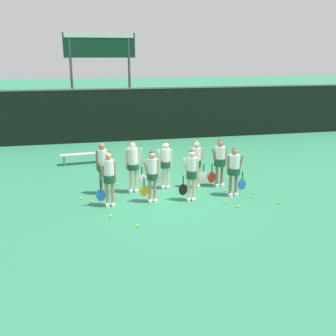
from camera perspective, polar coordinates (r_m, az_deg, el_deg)
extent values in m
plane|color=#2D7F56|center=(13.12, 0.05, -3.91)|extent=(140.00, 140.00, 0.00)
cube|color=black|center=(21.26, -5.19, 7.62)|extent=(60.00, 0.06, 2.76)
cube|color=slate|center=(21.10, -5.29, 11.44)|extent=(60.00, 0.08, 0.08)
cylinder|color=#515156|center=(22.75, -13.74, 11.45)|extent=(0.14, 0.14, 5.65)
cylinder|color=#515156|center=(22.91, -5.59, 11.86)|extent=(0.14, 0.14, 5.65)
cube|color=#0F3823|center=(22.72, -9.92, 17.15)|extent=(3.88, 0.12, 1.31)
cube|color=white|center=(22.67, -9.97, 18.47)|extent=(3.73, 0.02, 0.26)
cube|color=#B2B2B7|center=(17.13, -12.53, 1.97)|extent=(1.75, 0.54, 0.04)
cylinder|color=slate|center=(17.38, -10.23, 1.56)|extent=(0.06, 0.06, 0.40)
cylinder|color=slate|center=(17.14, -10.10, 1.36)|extent=(0.06, 0.06, 0.40)
cylinder|color=slate|center=(17.25, -14.87, 1.16)|extent=(0.06, 0.06, 0.40)
cylinder|color=slate|center=(17.00, -14.80, 0.95)|extent=(0.06, 0.06, 0.40)
cylinder|color=tan|center=(12.18, -8.03, -3.67)|extent=(0.10, 0.10, 0.80)
cylinder|color=tan|center=(12.17, -8.83, -3.72)|extent=(0.10, 0.10, 0.80)
cube|color=white|center=(12.27, -7.96, -5.28)|extent=(0.12, 0.24, 0.09)
cube|color=white|center=(12.27, -8.75, -5.32)|extent=(0.12, 0.24, 0.09)
cylinder|color=#194C33|center=(12.02, -8.52, -1.52)|extent=(0.35, 0.35, 0.24)
cylinder|color=white|center=(11.95, -8.57, -0.37)|extent=(0.31, 0.31, 0.67)
sphere|color=tan|center=(11.84, -8.66, 1.64)|extent=(0.20, 0.20, 0.20)
sphere|color=#D8B772|center=(11.85, -8.66, 1.78)|extent=(0.18, 0.18, 0.18)
cylinder|color=tan|center=(11.95, -9.50, -0.48)|extent=(0.21, 0.08, 0.64)
cylinder|color=tan|center=(11.96, -7.68, -0.39)|extent=(0.08, 0.08, 0.64)
cylinder|color=black|center=(12.05, -9.79, -2.41)|extent=(0.03, 0.03, 0.28)
ellipsoid|color=blue|center=(12.16, -9.71, -3.90)|extent=(0.29, 0.03, 0.39)
cylinder|color=tan|center=(12.40, -1.92, -3.20)|extent=(0.10, 0.10, 0.78)
cylinder|color=tan|center=(12.38, -2.65, -3.25)|extent=(0.10, 0.10, 0.78)
cube|color=white|center=(12.49, -1.88, -4.74)|extent=(0.11, 0.24, 0.09)
cube|color=white|center=(12.47, -2.60, -4.79)|extent=(0.11, 0.24, 0.09)
cylinder|color=#194C33|center=(12.25, -2.31, -1.20)|extent=(0.33, 0.33, 0.20)
cylinder|color=white|center=(12.17, -2.32, -0.09)|extent=(0.29, 0.29, 0.63)
sphere|color=tan|center=(12.06, -2.34, 1.83)|extent=(0.21, 0.21, 0.21)
sphere|color=black|center=(12.08, -2.36, 1.98)|extent=(0.19, 0.19, 0.19)
cylinder|color=tan|center=(12.15, -3.17, -0.21)|extent=(0.20, 0.08, 0.60)
cylinder|color=tan|center=(12.21, -1.52, -0.11)|extent=(0.08, 0.08, 0.60)
cylinder|color=black|center=(12.23, -3.50, -1.97)|extent=(0.03, 0.03, 0.26)
ellipsoid|color=orange|center=(12.33, -3.48, -3.33)|extent=(0.27, 0.03, 0.36)
cylinder|color=beige|center=(12.52, 3.77, -3.03)|extent=(0.10, 0.10, 0.78)
cylinder|color=beige|center=(12.51, 3.04, -3.03)|extent=(0.10, 0.10, 0.78)
cube|color=white|center=(12.61, 3.75, -4.56)|extent=(0.16, 0.26, 0.09)
cube|color=white|center=(12.60, 3.03, -4.57)|extent=(0.16, 0.26, 0.09)
cylinder|color=#194C33|center=(12.37, 3.44, -0.92)|extent=(0.33, 0.33, 0.26)
cylinder|color=white|center=(12.30, 3.46, 0.10)|extent=(0.29, 0.29, 0.64)
sphere|color=beige|center=(12.19, 3.49, 2.02)|extent=(0.21, 0.21, 0.21)
sphere|color=black|center=(12.20, 3.49, 2.17)|extent=(0.20, 0.20, 0.20)
cylinder|color=beige|center=(12.29, 2.60, 0.04)|extent=(0.21, 0.11, 0.61)
cylinder|color=beige|center=(12.32, 4.27, 0.04)|extent=(0.08, 0.08, 0.61)
cylinder|color=black|center=(12.38, 2.22, -1.74)|extent=(0.03, 0.03, 0.27)
ellipsoid|color=black|center=(12.49, 2.20, -3.16)|extent=(0.28, 0.03, 0.38)
cylinder|color=#8C664C|center=(13.16, 9.83, -2.33)|extent=(0.10, 0.10, 0.76)
cylinder|color=#8C664C|center=(13.09, 9.03, -2.39)|extent=(0.10, 0.10, 0.76)
cube|color=white|center=(13.24, 9.81, -3.76)|extent=(0.12, 0.24, 0.09)
cube|color=white|center=(13.17, 9.01, -3.81)|extent=(0.12, 0.24, 0.09)
cylinder|color=#194C33|center=(12.99, 9.52, -0.43)|extent=(0.41, 0.41, 0.22)
cylinder|color=white|center=(12.92, 9.57, 0.56)|extent=(0.35, 0.35, 0.63)
sphere|color=#8C664C|center=(12.82, 9.66, 2.34)|extent=(0.20, 0.20, 0.20)
sphere|color=#4C331E|center=(12.83, 9.63, 2.47)|extent=(0.18, 0.18, 0.18)
cylinder|color=#8C664C|center=(13.00, 10.47, 0.55)|extent=(0.20, 0.08, 0.60)
cylinder|color=#8C664C|center=(12.86, 8.70, 0.46)|extent=(0.08, 0.08, 0.60)
cylinder|color=black|center=(13.11, 10.74, -1.06)|extent=(0.03, 0.03, 0.26)
ellipsoid|color=blue|center=(13.21, 10.67, -2.36)|extent=(0.29, 0.03, 0.36)
cylinder|color=#8C664C|center=(13.25, -9.01, -2.01)|extent=(0.10, 0.10, 0.83)
cylinder|color=#8C664C|center=(13.27, -9.70, -2.01)|extent=(0.10, 0.10, 0.83)
cube|color=white|center=(13.34, -8.95, -3.56)|extent=(0.15, 0.26, 0.09)
cube|color=white|center=(13.36, -9.64, -3.56)|extent=(0.15, 0.26, 0.09)
cylinder|color=#194C33|center=(13.12, -9.45, 0.03)|extent=(0.34, 0.34, 0.22)
cylinder|color=white|center=(13.05, -9.50, 1.18)|extent=(0.29, 0.29, 0.70)
sphere|color=#8C664C|center=(12.94, -9.59, 3.10)|extent=(0.20, 0.20, 0.20)
sphere|color=olive|center=(12.95, -9.59, 3.23)|extent=(0.19, 0.19, 0.19)
cylinder|color=#8C664C|center=(13.03, -8.69, 1.13)|extent=(0.22, 0.12, 0.66)
cylinder|color=#8C664C|center=(13.08, -10.26, 1.12)|extent=(0.08, 0.08, 0.66)
cylinder|color=black|center=(13.11, -8.28, -0.62)|extent=(0.03, 0.03, 0.25)
ellipsoid|color=silver|center=(13.20, -8.23, -1.87)|extent=(0.28, 0.03, 0.35)
cylinder|color=beige|center=(13.29, -4.65, -1.78)|extent=(0.10, 0.10, 0.84)
cylinder|color=beige|center=(13.28, -5.47, -1.82)|extent=(0.10, 0.10, 0.84)
cube|color=white|center=(13.38, -4.61, -3.35)|extent=(0.12, 0.25, 0.09)
cube|color=white|center=(13.37, -5.42, -3.39)|extent=(0.12, 0.25, 0.09)
cylinder|color=#194C33|center=(13.14, -5.11, 0.22)|extent=(0.40, 0.40, 0.19)
cylinder|color=white|center=(13.07, -5.15, 1.41)|extent=(0.35, 0.35, 0.70)
sphere|color=beige|center=(12.96, -5.20, 3.36)|extent=(0.21, 0.21, 0.21)
sphere|color=#4C331E|center=(12.97, -5.20, 3.49)|extent=(0.19, 0.19, 0.19)
cylinder|color=beige|center=(13.09, -4.21, 1.40)|extent=(0.22, 0.09, 0.67)
cylinder|color=beige|center=(13.06, -6.03, 1.32)|extent=(0.08, 0.08, 0.67)
cylinder|color=black|center=(13.19, -3.82, -0.36)|extent=(0.03, 0.03, 0.26)
ellipsoid|color=silver|center=(13.28, -3.80, -1.63)|extent=(0.29, 0.03, 0.36)
cylinder|color=beige|center=(13.64, -0.01, -1.37)|extent=(0.10, 0.10, 0.79)
cylinder|color=beige|center=(13.63, -0.70, -1.37)|extent=(0.10, 0.10, 0.79)
cube|color=white|center=(13.72, -0.01, -2.79)|extent=(0.15, 0.26, 0.09)
cube|color=white|center=(13.72, -0.69, -2.80)|extent=(0.15, 0.26, 0.09)
cylinder|color=#194C33|center=(13.50, -0.36, 0.54)|extent=(0.34, 0.34, 0.22)
cylinder|color=white|center=(13.44, -0.36, 1.51)|extent=(0.30, 0.30, 0.63)
sphere|color=beige|center=(13.34, -0.37, 3.29)|extent=(0.23, 0.23, 0.23)
sphere|color=#4C331E|center=(13.35, -0.37, 3.43)|extent=(0.21, 0.21, 0.21)
cylinder|color=beige|center=(13.44, -1.17, 1.45)|extent=(0.21, 0.11, 0.60)
cylinder|color=beige|center=(13.45, 0.40, 1.46)|extent=(0.08, 0.08, 0.60)
cylinder|color=black|center=(13.52, -1.49, -0.14)|extent=(0.03, 0.03, 0.26)
ellipsoid|color=silver|center=(13.61, -1.48, -1.41)|extent=(0.30, 0.03, 0.36)
cylinder|color=tan|center=(13.79, 4.41, -1.23)|extent=(0.10, 0.10, 0.79)
cylinder|color=tan|center=(13.75, 3.75, -1.26)|extent=(0.10, 0.10, 0.79)
cube|color=white|center=(13.87, 4.40, -2.64)|extent=(0.13, 0.25, 0.09)
cube|color=white|center=(13.83, 3.75, -2.67)|extent=(0.13, 0.25, 0.09)
cylinder|color=#194C33|center=(13.63, 4.12, 0.68)|extent=(0.34, 0.34, 0.24)
cylinder|color=white|center=(13.57, 4.14, 1.62)|extent=(0.29, 0.29, 0.63)
sphere|color=tan|center=(13.47, 4.17, 3.38)|extent=(0.22, 0.22, 0.22)
sphere|color=olive|center=(13.49, 4.16, 3.51)|extent=(0.20, 0.20, 0.20)
cylinder|color=tan|center=(13.62, 4.90, 1.59)|extent=(0.20, 0.09, 0.61)
cylinder|color=tan|center=(13.54, 3.40, 1.54)|extent=(0.08, 0.08, 0.60)
cylinder|color=black|center=(13.72, 5.21, 0.03)|extent=(0.03, 0.03, 0.26)
ellipsoid|color=silver|center=(13.81, 5.18, -1.23)|extent=(0.32, 0.03, 0.37)
cylinder|color=#8C664C|center=(14.02, 7.82, -1.02)|extent=(0.10, 0.10, 0.79)
cylinder|color=#8C664C|center=(13.94, 7.09, -1.09)|extent=(0.10, 0.10, 0.79)
cube|color=white|center=(14.10, 7.82, -2.42)|extent=(0.13, 0.25, 0.09)
cube|color=white|center=(14.02, 7.09, -2.50)|extent=(0.13, 0.25, 0.09)
cylinder|color=#194C33|center=(13.85, 7.53, 0.88)|extent=(0.41, 0.41, 0.26)
cylinder|color=white|center=(13.79, 7.56, 1.80)|extent=(0.36, 0.36, 0.64)
sphere|color=#8C664C|center=(13.69, 7.63, 3.54)|extent=(0.22, 0.22, 0.22)
sphere|color=#4C331E|center=(13.70, 7.60, 3.67)|extent=(0.20, 0.20, 0.20)
cylinder|color=#8C664C|center=(13.70, 6.72, 1.68)|extent=(0.21, 0.09, 0.61)
cylinder|color=#8C664C|center=(13.88, 8.35, 1.80)|extent=(0.08, 0.08, 0.61)
cylinder|color=black|center=(13.76, 6.40, 0.01)|extent=(0.03, 0.03, 0.29)
ellipsoid|color=red|center=(13.86, 6.35, -1.37)|extent=(0.29, 0.03, 0.40)
sphere|color=#CCE033|center=(14.93, 8.71, -1.45)|extent=(0.07, 0.07, 0.07)
sphere|color=#CCE033|center=(15.22, 11.22, -1.24)|extent=(0.07, 0.07, 0.07)
sphere|color=#CCE033|center=(13.02, -12.45, -4.30)|extent=(0.07, 0.07, 0.07)
sphere|color=#CCE033|center=(12.52, 8.36, -4.92)|extent=(0.07, 0.07, 0.07)
sphere|color=#CCE033|center=(12.24, 10.11, -5.49)|extent=(0.07, 0.07, 0.07)
sphere|color=#CCE033|center=(12.71, -11.01, -4.73)|extent=(0.07, 0.07, 0.07)
sphere|color=#CCE033|center=(13.54, 8.27, -3.27)|extent=(0.07, 0.07, 0.07)
sphere|color=#CCE033|center=(12.82, 15.83, -4.86)|extent=(0.07, 0.07, 0.07)
sphere|color=#CCE033|center=(11.47, -8.32, -6.92)|extent=(0.07, 0.07, 0.07)
sphere|color=#CCE033|center=(10.78, -4.50, -8.35)|extent=(0.07, 0.07, 0.07)
sphere|color=#CCE033|center=(14.19, -7.32, -2.33)|extent=(0.07, 0.07, 0.07)
sphere|color=#CCE033|center=(13.51, 12.28, -3.53)|extent=(0.07, 0.07, 0.07)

